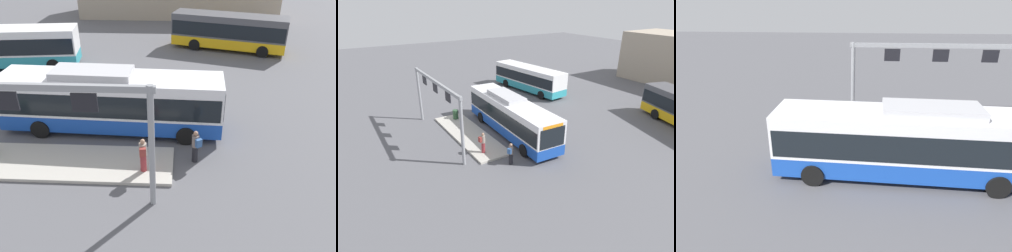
{
  "view_description": "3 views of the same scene",
  "coord_description": "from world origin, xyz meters",
  "views": [
    {
      "loc": [
        3.77,
        -15.92,
        9.69
      ],
      "look_at": [
        3.08,
        -1.56,
        1.17
      ],
      "focal_mm": 36.07,
      "sensor_mm": 36.0,
      "label": 1
    },
    {
      "loc": [
        19.89,
        -12.79,
        11.15
      ],
      "look_at": [
        2.01,
        -1.75,
        1.88
      ],
      "focal_mm": 31.22,
      "sensor_mm": 36.0,
      "label": 2
    },
    {
      "loc": [
        1.91,
        11.87,
        7.56
      ],
      "look_at": [
        2.93,
        -1.74,
        1.65
      ],
      "focal_mm": 31.74,
      "sensor_mm": 36.0,
      "label": 3
    }
  ],
  "objects": [
    {
      "name": "ground_plane",
      "position": [
        0.0,
        0.0,
        0.0
      ],
      "size": [
        120.0,
        120.0,
        0.0
      ],
      "primitive_type": "plane",
      "color": "#56565B"
    },
    {
      "name": "platform_curb",
      "position": [
        -1.6,
        -3.34,
        0.08
      ],
      "size": [
        10.0,
        2.8,
        0.16
      ],
      "primitive_type": "cube",
      "color": "#B2ADA3",
      "rests_on": "ground"
    },
    {
      "name": "bus_main",
      "position": [
        -0.01,
        0.0,
        1.81
      ],
      "size": [
        11.79,
        3.03,
        3.46
      ],
      "rotation": [
        0.0,
        0.0,
        -0.04
      ],
      "color": "#1947AD",
      "rests_on": "ground"
    },
    {
      "name": "bus_background_left",
      "position": [
        -9.88,
        9.03,
        1.78
      ],
      "size": [
        10.91,
        3.81,
        3.1
      ],
      "rotation": [
        0.0,
        0.0,
        0.12
      ],
      "color": "teal",
      "rests_on": "ground"
    },
    {
      "name": "person_boarding",
      "position": [
        4.43,
        -2.84,
        0.89
      ],
      "size": [
        0.54,
        0.61,
        1.67
      ],
      "rotation": [
        0.0,
        0.0,
        2.14
      ],
      "color": "black",
      "rests_on": "ground"
    },
    {
      "name": "person_waiting_near",
      "position": [
        2.09,
        -3.88,
        1.05
      ],
      "size": [
        0.37,
        0.55,
        1.67
      ],
      "rotation": [
        0.0,
        0.0,
        1.68
      ],
      "color": "maroon",
      "rests_on": "platform_curb"
    },
    {
      "name": "platform_sign_gantry",
      "position": [
        -2.36,
        -5.74,
        3.81
      ],
      "size": [
        10.47,
        0.24,
        5.2
      ],
      "color": "gray",
      "rests_on": "ground"
    },
    {
      "name": "trash_bin",
      "position": [
        -5.47,
        -2.98,
        0.61
      ],
      "size": [
        0.52,
        0.52,
        0.9
      ],
      "primitive_type": "cylinder",
      "color": "#2D5133",
      "rests_on": "platform_curb"
    }
  ]
}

